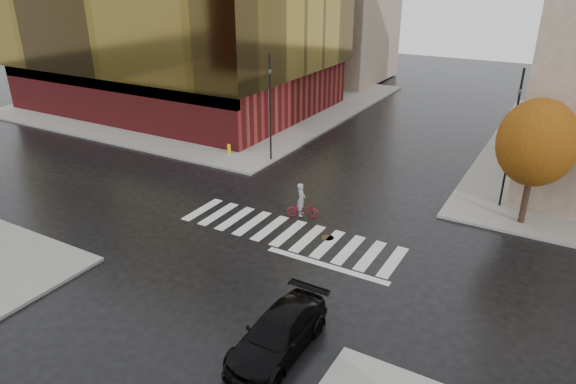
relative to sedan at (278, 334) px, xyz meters
name	(u,v)px	position (x,y,z in m)	size (l,w,h in m)	color
ground	(283,237)	(-3.98, 7.14, -0.70)	(120.00, 120.00, 0.00)	black
sidewalk_nw	(210,99)	(-24.98, 28.14, -0.63)	(30.00, 30.00, 0.15)	gray
crosswalk	(289,233)	(-3.98, 7.64, -0.70)	(12.00, 3.00, 0.01)	silver
office_glass	(175,16)	(-25.98, 25.13, 7.58)	(27.00, 19.00, 16.00)	maroon
tree_ne_a	(537,143)	(6.02, 14.54, 3.76)	(3.80, 3.80, 6.50)	black
sedan	(278,334)	(0.00, 0.00, 0.00)	(1.96, 4.83, 1.40)	black
cyclist	(302,206)	(-4.27, 9.59, -0.04)	(1.80, 1.16, 1.94)	maroon
traffic_light_nw	(270,101)	(-10.28, 16.14, 3.48)	(0.20, 0.17, 7.12)	black
traffic_light_ne	(513,130)	(4.70, 16.14, 3.79)	(0.20, 0.23, 7.56)	black
fire_hydrant	(229,148)	(-13.44, 15.61, -0.15)	(0.26, 0.26, 0.72)	#E2B70D
manhole	(328,238)	(-2.06, 8.19, -0.69)	(0.63, 0.63, 0.01)	#4D3E1B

